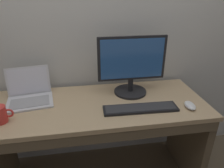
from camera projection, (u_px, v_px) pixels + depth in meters
desk at (98, 130)px, 1.53m from camera, size 1.54×0.61×0.73m
laptop_silver at (29, 94)px, 1.46m from camera, size 0.34×0.32×0.22m
external_monitor at (132, 66)px, 1.49m from camera, size 0.50×0.25×0.44m
wired_keyboard at (140, 108)px, 1.36m from camera, size 0.50×0.13×0.02m
computer_mouse at (190, 105)px, 1.38m from camera, size 0.07×0.12×0.03m
coffee_mug at (0, 115)px, 1.21m from camera, size 0.13×0.08×0.10m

